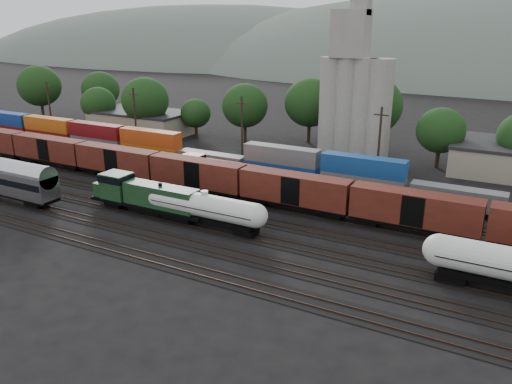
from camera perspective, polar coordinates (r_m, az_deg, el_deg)
The scene contains 12 objects.
ground at distance 64.83m, azimuth -2.05°, elevation -2.80°, with size 600.00×600.00×0.00m, color black.
tracks at distance 64.81m, azimuth -2.05°, elevation -2.76°, with size 180.00×33.20×0.20m.
green_locomotive at distance 66.51m, azimuth -12.86°, elevation -0.29°, with size 17.52×3.09×4.64m.
tank_car_a at distance 60.81m, azimuth -5.86°, elevation -1.73°, with size 16.86×3.02×4.42m.
orange_locomotive at distance 77.12m, azimuth -4.75°, elevation 2.52°, with size 16.01×2.67×4.00m.
boxcar_string at distance 65.51m, azimuth 4.43°, elevation 0.29°, with size 169.00×2.90×4.20m.
container_wall at distance 77.50m, azimuth 2.05°, elevation 3.02°, with size 178.40×2.60×5.80m.
grain_silo at distance 92.93m, azimuth 11.14°, elevation 10.68°, with size 13.40×5.00×29.00m.
industrial_sheds at distance 92.89m, azimuth 12.63°, elevation 5.11°, with size 119.38×17.26×5.10m.
tree_band at distance 97.71m, azimuth 6.32°, elevation 9.19°, with size 168.21×22.77×14.40m.
utility_poles at distance 81.93m, azimuth 5.72°, elevation 6.28°, with size 122.20×0.36×12.00m.
distant_hills at distance 315.15m, azimuth 27.12°, elevation 8.70°, with size 860.00×286.00×130.00m.
Camera 1 is at (30.58, -51.92, 23.91)m, focal length 35.00 mm.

